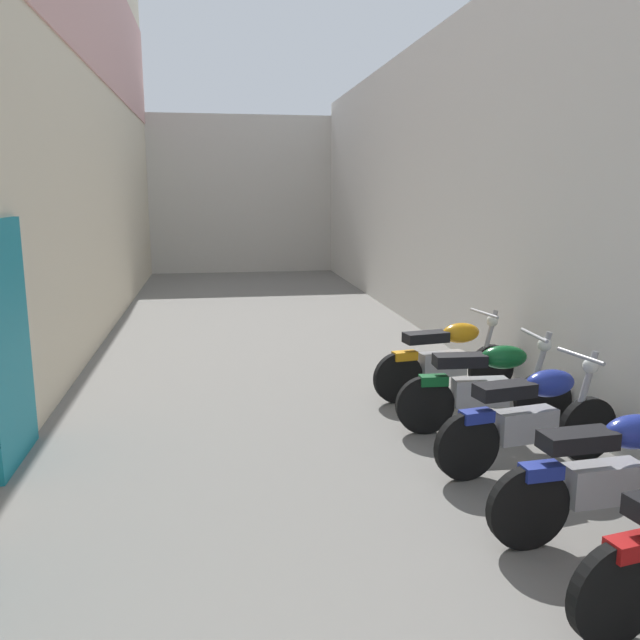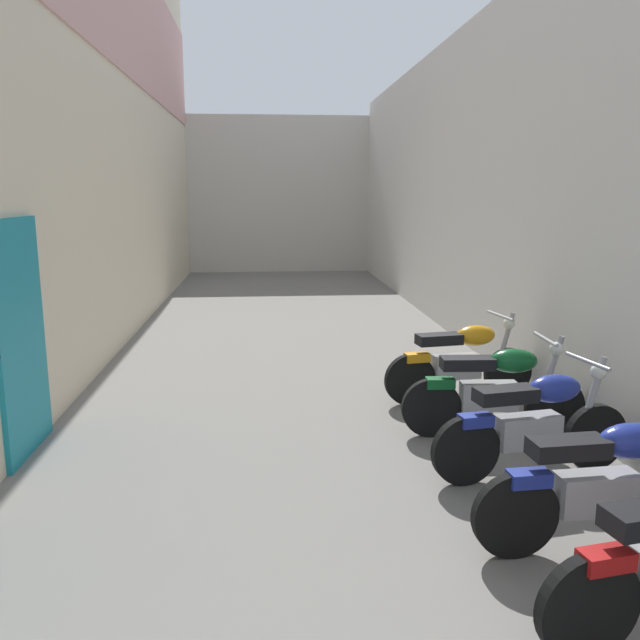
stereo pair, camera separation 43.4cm
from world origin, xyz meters
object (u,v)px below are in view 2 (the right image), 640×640
object	(u,v)px
motorcycle_fifth	(605,481)
motorcycle_seventh	(495,388)
motorcycle_sixth	(535,421)
motorcycle_eighth	(461,359)

from	to	relation	value
motorcycle_fifth	motorcycle_seventh	world-z (taller)	same
motorcycle_fifth	motorcycle_sixth	distance (m)	1.17
motorcycle_sixth	motorcycle_seventh	distance (m)	0.96
motorcycle_fifth	motorcycle_sixth	world-z (taller)	same
motorcycle_eighth	motorcycle_sixth	bearing A→B (deg)	-90.00
motorcycle_sixth	motorcycle_eighth	size ratio (longest dim) A/B	1.00
motorcycle_sixth	motorcycle_eighth	distance (m)	2.08
motorcycle_fifth	motorcycle_sixth	xyz separation A→B (m)	(-0.00, 1.17, 0.00)
motorcycle_eighth	motorcycle_fifth	bearing A→B (deg)	-90.00
motorcycle_sixth	motorcycle_seventh	xyz separation A→B (m)	(0.00, 0.96, 0.00)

